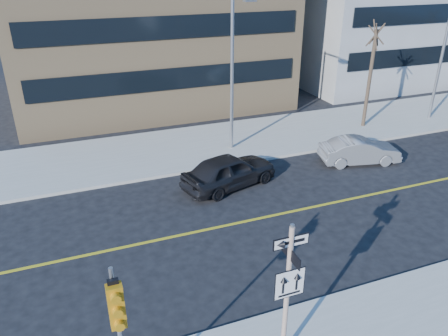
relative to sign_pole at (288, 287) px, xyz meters
name	(u,v)px	position (x,y,z in m)	size (l,w,h in m)	color
ground	(244,297)	(0.00, 2.51, -2.44)	(120.00, 120.00, 0.00)	black
far_sidewalk	(417,114)	(18.00, 14.51, -2.36)	(66.00, 6.00, 0.15)	#ACAAA1
road_centerline	(441,180)	(12.00, 6.51, -2.43)	(40.00, 0.14, 0.01)	gold
sign_pole	(288,287)	(0.00, 0.00, 0.00)	(0.92, 0.92, 4.06)	silver
traffic_signal	(118,317)	(-4.00, -0.15, 0.59)	(0.32, 0.45, 4.00)	gray
parked_car_a	(229,171)	(2.31, 9.60, -1.65)	(4.59, 1.85, 1.56)	black
parked_car_b	(360,151)	(9.52, 9.58, -1.77)	(4.06, 1.42, 1.34)	gray
streetlight_a	(234,65)	(4.00, 13.27, 2.32)	(0.55, 2.25, 8.00)	gray
streetlight_b	(447,47)	(18.00, 13.27, 2.32)	(0.55, 2.25, 8.00)	gray
street_tree_west	(376,37)	(13.00, 13.81, 3.09)	(1.80, 1.80, 6.35)	#3E2F24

